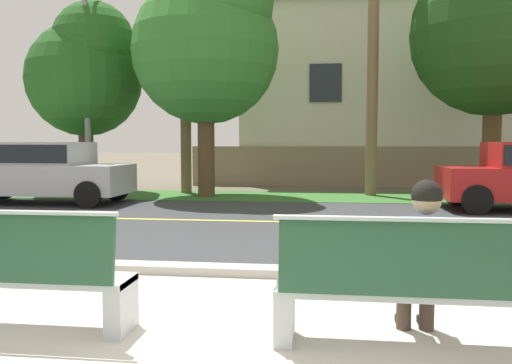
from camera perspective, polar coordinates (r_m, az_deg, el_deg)
ground_plane at (r=11.66m, az=2.70°, el=-3.25°), size 140.00×140.00×0.00m
sidewalk_pavement at (r=4.31m, az=-5.88°, el=-16.31°), size 44.00×3.60×0.01m
curb_edge at (r=6.13m, az=-1.65°, el=-9.57°), size 44.00×0.30×0.11m
street_asphalt at (r=10.18m, az=2.01°, el=-4.32°), size 52.00×8.00×0.01m
road_centre_line at (r=10.18m, az=2.01°, el=-4.29°), size 48.00×0.14×0.01m
far_verge_grass at (r=14.93m, az=3.73°, el=-1.58°), size 48.00×2.80×0.02m
bench_left at (r=4.73m, az=-25.49°, el=-9.05°), size 2.02×0.48×1.01m
bench_right at (r=4.05m, az=16.71°, el=-11.00°), size 2.02×0.48×1.01m
seated_person_blue at (r=4.18m, az=17.56°, el=-7.56°), size 0.52×0.68×1.25m
car_silver_far at (r=14.28m, az=-22.08°, el=1.26°), size 4.30×1.86×1.54m
streetlamp at (r=16.27m, az=-17.52°, el=12.26°), size 0.24×2.10×6.69m
shade_tree_far_left at (r=17.08m, az=-17.78°, el=11.37°), size 3.45×3.45×5.70m
shade_tree_left at (r=15.12m, az=-5.05°, el=15.11°), size 4.08×4.08×6.74m
shade_tree_centre at (r=16.11m, az=25.00°, el=15.65°), size 4.49×4.49×7.41m
garden_wall at (r=18.67m, az=13.02°, el=1.61°), size 13.00×0.36×1.40m
house_across_street at (r=22.00m, az=14.04°, el=9.54°), size 11.89×6.91×7.11m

